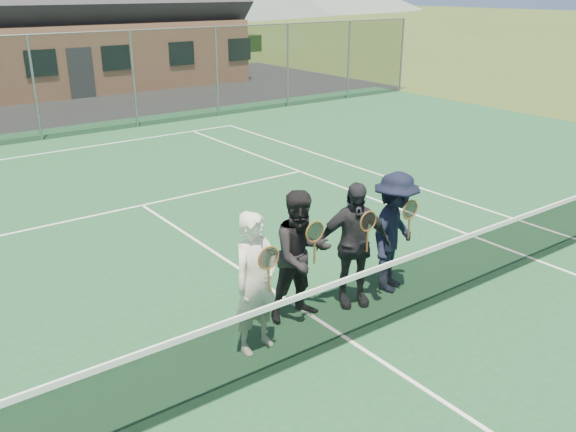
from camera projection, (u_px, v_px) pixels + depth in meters
name	position (u px, v px, depth m)	size (l,w,h in m)	color
court_surface	(351.00, 342.00, 7.75)	(30.00, 30.00, 0.02)	#1C4C2B
court_markings	(351.00, 341.00, 7.75)	(11.03, 23.83, 0.01)	white
tennis_net	(352.00, 306.00, 7.56)	(11.68, 0.08, 1.10)	slate
perimeter_fence	(34.00, 89.00, 17.36)	(30.07, 0.07, 3.02)	slate
player_a	(256.00, 283.00, 7.31)	(0.71, 0.55, 1.80)	silver
player_b	(301.00, 256.00, 8.05)	(0.95, 0.79, 1.80)	black
player_c	(353.00, 244.00, 8.39)	(1.14, 0.83, 1.80)	#242429
player_d	(394.00, 232.00, 8.81)	(1.33, 1.08, 1.80)	black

